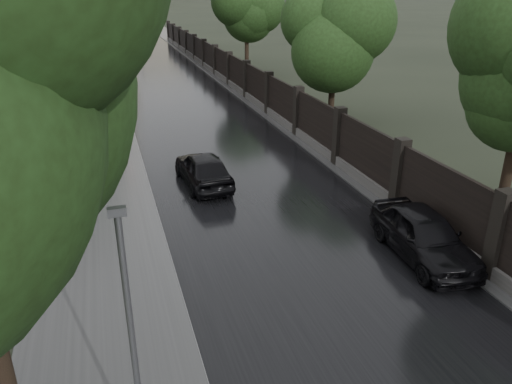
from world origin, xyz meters
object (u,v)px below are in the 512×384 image
at_px(tree_left_far, 51,27).
at_px(car_right_near, 424,235).
at_px(hatchback_left, 203,169).
at_px(lamp_post, 134,356).
at_px(traffic_light, 122,84).
at_px(tree_right_c, 247,17).
at_px(tree_right_b, 335,37).

distance_m(tree_left_far, car_right_near, 26.41).
bearing_deg(hatchback_left, lamp_post, 70.50).
height_order(tree_left_far, car_right_near, tree_left_far).
distance_m(traffic_light, car_right_near, 20.00).
bearing_deg(tree_right_c, car_right_near, -97.00).
height_order(tree_right_c, traffic_light, tree_right_c).
distance_m(tree_left_far, lamp_post, 28.73).
relative_size(tree_right_c, traffic_light, 1.75).
bearing_deg(tree_left_far, tree_right_b, -27.30).
distance_m(tree_right_c, car_right_near, 33.90).
height_order(tree_right_b, tree_right_c, same).
height_order(tree_left_far, traffic_light, tree_left_far).
xyz_separation_m(tree_right_c, lamp_post, (-12.90, -38.50, -2.28)).
height_order(traffic_light, hatchback_left, traffic_light).
xyz_separation_m(traffic_light, car_right_near, (7.70, -18.39, -1.65)).
height_order(tree_right_b, hatchback_left, tree_right_b).
bearing_deg(lamp_post, hatchback_left, 74.40).
bearing_deg(hatchback_left, tree_right_b, -144.61).
xyz_separation_m(tree_right_b, hatchback_left, (-9.30, -7.61, -4.23)).
relative_size(tree_right_c, lamp_post, 1.37).
distance_m(lamp_post, traffic_light, 23.52).
distance_m(tree_left_far, traffic_light, 6.84).
relative_size(tree_left_far, lamp_post, 1.45).
bearing_deg(traffic_light, tree_right_c, 51.82).
bearing_deg(hatchback_left, tree_left_far, -72.23).
height_order(tree_right_b, car_right_near, tree_right_b).
relative_size(tree_right_b, car_right_near, 1.59).
bearing_deg(tree_right_b, car_right_near, -104.92).
bearing_deg(car_right_near, traffic_light, 116.20).
bearing_deg(hatchback_left, car_right_near, 119.85).
bearing_deg(hatchback_left, tree_right_c, -113.85).
bearing_deg(lamp_post, tree_left_far, 95.21).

